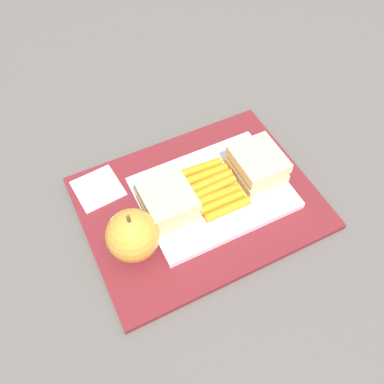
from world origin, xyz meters
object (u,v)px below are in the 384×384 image
at_px(food_tray, 213,193).
at_px(carrot_sticks_bundle, 214,188).
at_px(sandwich_half_left, 257,165).
at_px(paper_napkin, 98,188).
at_px(apple, 133,235).
at_px(sandwich_half_right, 168,201).

distance_m(food_tray, carrot_sticks_bundle, 0.01).
relative_size(sandwich_half_left, paper_napkin, 1.14).
xyz_separation_m(apple, paper_napkin, (0.01, -0.13, -0.04)).
relative_size(food_tray, carrot_sticks_bundle, 2.24).
height_order(sandwich_half_left, sandwich_half_right, same).
height_order(carrot_sticks_bundle, paper_napkin, carrot_sticks_bundle).
bearing_deg(food_tray, paper_napkin, -30.26).
bearing_deg(food_tray, apple, 12.74).
bearing_deg(carrot_sticks_bundle, sandwich_half_right, -0.09).
height_order(carrot_sticks_bundle, apple, apple).
bearing_deg(apple, sandwich_half_left, -171.61).
height_order(food_tray, sandwich_half_left, sandwich_half_left).
distance_m(carrot_sticks_bundle, paper_napkin, 0.19).
bearing_deg(paper_napkin, carrot_sticks_bundle, 149.75).
bearing_deg(sandwich_half_right, paper_napkin, -48.70).
bearing_deg(sandwich_half_left, paper_napkin, -21.41).
distance_m(food_tray, sandwich_half_right, 0.08).
bearing_deg(sandwich_half_right, carrot_sticks_bundle, 179.91).
height_order(sandwich_half_right, apple, apple).
bearing_deg(paper_napkin, sandwich_half_left, 158.59).
bearing_deg(sandwich_half_right, apple, 25.84).
xyz_separation_m(sandwich_half_right, apple, (0.07, 0.03, 0.00)).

